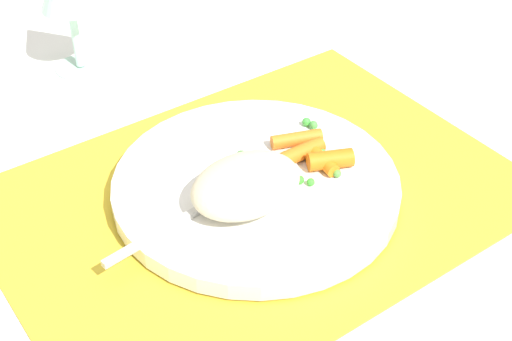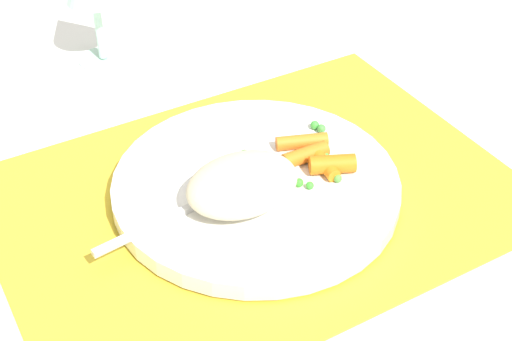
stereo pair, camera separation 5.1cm
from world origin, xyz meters
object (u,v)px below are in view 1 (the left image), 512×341
object	(u,v)px
plate	(256,186)
carrot_portion	(313,153)
fork	(223,196)
rice_mound	(246,185)

from	to	relation	value
plate	carrot_portion	size ratio (longest dim) A/B	3.40
fork	carrot_portion	bearing A→B (deg)	-0.92
plate	fork	size ratio (longest dim) A/B	1.27
carrot_portion	fork	xyz separation A→B (m)	(-0.10, 0.00, -0.00)
plate	carrot_portion	distance (m)	0.06
rice_mound	fork	size ratio (longest dim) A/B	0.49
rice_mound	carrot_portion	world-z (taller)	rice_mound
rice_mound	carrot_portion	bearing A→B (deg)	9.61
rice_mound	carrot_portion	size ratio (longest dim) A/B	1.31
carrot_portion	fork	distance (m)	0.10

